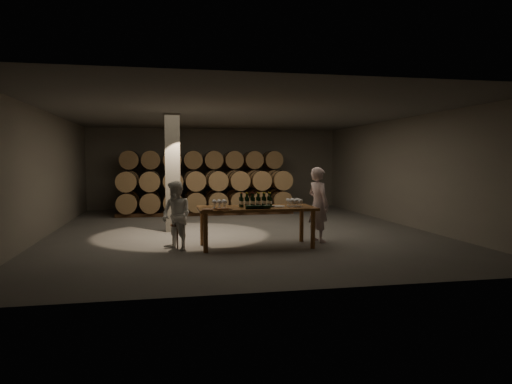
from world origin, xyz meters
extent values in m
plane|color=#595653|center=(0.00, 0.00, 0.00)|extent=(12.00, 12.00, 0.00)
plane|color=#605E59|center=(0.00, 0.00, 3.20)|extent=(12.00, 12.00, 0.00)
plane|color=slate|center=(0.00, 6.00, 1.60)|extent=(10.00, 0.00, 10.00)
plane|color=slate|center=(0.00, -6.00, 1.60)|extent=(10.00, 0.00, 10.00)
plane|color=slate|center=(-5.00, 0.00, 1.60)|extent=(0.00, 12.00, 12.00)
plane|color=slate|center=(5.00, 0.00, 1.60)|extent=(0.00, 12.00, 12.00)
cube|color=gray|center=(-1.80, 0.20, 1.60)|extent=(0.40, 0.40, 3.20)
cylinder|color=brown|center=(-1.18, -2.93, 0.42)|extent=(0.10, 0.10, 0.84)
cylinder|color=brown|center=(1.18, -2.93, 0.42)|extent=(0.10, 0.10, 0.84)
cylinder|color=brown|center=(-1.18, -2.07, 0.42)|extent=(0.10, 0.10, 0.84)
cylinder|color=brown|center=(1.18, -2.07, 0.42)|extent=(0.10, 0.10, 0.84)
cube|color=brown|center=(0.00, -2.50, 0.87)|extent=(2.60, 1.10, 0.06)
cube|color=#54361D|center=(-0.57, 4.90, 0.06)|extent=(6.26, 0.10, 0.12)
cube|color=#54361D|center=(-0.57, 5.50, 0.06)|extent=(6.26, 0.10, 0.12)
cylinder|color=#9B7046|center=(-3.30, 5.20, 0.47)|extent=(0.70, 0.95, 0.70)
cylinder|color=black|center=(-3.30, 4.94, 0.47)|extent=(0.73, 0.04, 0.73)
cylinder|color=black|center=(-3.30, 5.46, 0.47)|extent=(0.73, 0.04, 0.73)
cylinder|color=#9B7046|center=(-2.52, 5.20, 0.47)|extent=(0.70, 0.95, 0.70)
cylinder|color=black|center=(-2.52, 4.94, 0.47)|extent=(0.73, 0.04, 0.73)
cylinder|color=black|center=(-2.52, 5.46, 0.47)|extent=(0.73, 0.04, 0.73)
cylinder|color=#9B7046|center=(-1.74, 5.20, 0.47)|extent=(0.70, 0.95, 0.70)
cylinder|color=black|center=(-1.74, 4.94, 0.47)|extent=(0.73, 0.04, 0.73)
cylinder|color=black|center=(-1.74, 5.46, 0.47)|extent=(0.73, 0.04, 0.73)
cylinder|color=#9B7046|center=(-0.96, 5.20, 0.47)|extent=(0.70, 0.95, 0.70)
cylinder|color=black|center=(-0.96, 4.94, 0.47)|extent=(0.73, 0.04, 0.73)
cylinder|color=black|center=(-0.96, 5.46, 0.47)|extent=(0.73, 0.04, 0.73)
cylinder|color=#9B7046|center=(-0.18, 5.20, 0.47)|extent=(0.70, 0.95, 0.70)
cylinder|color=black|center=(-0.18, 4.94, 0.47)|extent=(0.73, 0.04, 0.73)
cylinder|color=black|center=(-0.18, 5.46, 0.47)|extent=(0.73, 0.04, 0.73)
cylinder|color=#9B7046|center=(0.60, 5.20, 0.47)|extent=(0.70, 0.95, 0.70)
cylinder|color=black|center=(0.60, 4.94, 0.47)|extent=(0.73, 0.04, 0.73)
cylinder|color=black|center=(0.60, 5.46, 0.47)|extent=(0.73, 0.04, 0.73)
cylinder|color=#9B7046|center=(1.38, 5.20, 0.47)|extent=(0.70, 0.95, 0.70)
cylinder|color=black|center=(1.38, 4.94, 0.47)|extent=(0.73, 0.04, 0.73)
cylinder|color=black|center=(1.38, 5.46, 0.47)|extent=(0.73, 0.04, 0.73)
cylinder|color=#9B7046|center=(2.16, 5.20, 0.47)|extent=(0.70, 0.95, 0.70)
cylinder|color=black|center=(2.16, 4.94, 0.47)|extent=(0.73, 0.04, 0.73)
cylinder|color=black|center=(2.16, 5.46, 0.47)|extent=(0.73, 0.04, 0.73)
cylinder|color=#9B7046|center=(-3.30, 5.20, 1.21)|extent=(0.70, 0.95, 0.70)
cylinder|color=black|center=(-3.30, 4.94, 1.21)|extent=(0.73, 0.04, 0.73)
cylinder|color=black|center=(-3.30, 5.46, 1.21)|extent=(0.73, 0.04, 0.73)
cylinder|color=#9B7046|center=(-2.52, 5.20, 1.21)|extent=(0.70, 0.95, 0.70)
cylinder|color=black|center=(-2.52, 4.94, 1.21)|extent=(0.73, 0.04, 0.73)
cylinder|color=black|center=(-2.52, 5.46, 1.21)|extent=(0.73, 0.04, 0.73)
cylinder|color=#9B7046|center=(-1.74, 5.20, 1.21)|extent=(0.70, 0.95, 0.70)
cylinder|color=black|center=(-1.74, 4.94, 1.21)|extent=(0.73, 0.04, 0.73)
cylinder|color=black|center=(-1.74, 5.46, 1.21)|extent=(0.73, 0.04, 0.73)
cylinder|color=#9B7046|center=(-0.96, 5.20, 1.21)|extent=(0.70, 0.95, 0.70)
cylinder|color=black|center=(-0.96, 4.94, 1.21)|extent=(0.73, 0.04, 0.73)
cylinder|color=black|center=(-0.96, 5.46, 1.21)|extent=(0.73, 0.04, 0.73)
cylinder|color=#9B7046|center=(-0.18, 5.20, 1.21)|extent=(0.70, 0.95, 0.70)
cylinder|color=black|center=(-0.18, 4.94, 1.21)|extent=(0.73, 0.04, 0.73)
cylinder|color=black|center=(-0.18, 5.46, 1.21)|extent=(0.73, 0.04, 0.73)
cylinder|color=#9B7046|center=(0.60, 5.20, 1.21)|extent=(0.70, 0.95, 0.70)
cylinder|color=black|center=(0.60, 4.94, 1.21)|extent=(0.73, 0.04, 0.73)
cylinder|color=black|center=(0.60, 5.46, 1.21)|extent=(0.73, 0.04, 0.73)
cylinder|color=#9B7046|center=(1.38, 5.20, 1.21)|extent=(0.70, 0.95, 0.70)
cylinder|color=black|center=(1.38, 4.94, 1.21)|extent=(0.73, 0.04, 0.73)
cylinder|color=black|center=(1.38, 5.46, 1.21)|extent=(0.73, 0.04, 0.73)
cylinder|color=#9B7046|center=(2.16, 5.20, 1.21)|extent=(0.70, 0.95, 0.70)
cylinder|color=black|center=(2.16, 4.94, 1.21)|extent=(0.73, 0.04, 0.73)
cylinder|color=black|center=(2.16, 5.46, 1.21)|extent=(0.73, 0.04, 0.73)
cylinder|color=#9B7046|center=(-3.30, 5.20, 1.95)|extent=(0.70, 0.95, 0.70)
cylinder|color=black|center=(-3.30, 4.94, 1.95)|extent=(0.73, 0.04, 0.73)
cylinder|color=black|center=(-3.30, 5.46, 1.95)|extent=(0.73, 0.04, 0.73)
cylinder|color=#9B7046|center=(-2.52, 5.20, 1.95)|extent=(0.70, 0.95, 0.70)
cylinder|color=black|center=(-2.52, 4.94, 1.95)|extent=(0.73, 0.04, 0.73)
cylinder|color=black|center=(-2.52, 5.46, 1.95)|extent=(0.73, 0.04, 0.73)
cylinder|color=#9B7046|center=(-1.74, 5.20, 1.95)|extent=(0.70, 0.95, 0.70)
cylinder|color=black|center=(-1.74, 4.94, 1.95)|extent=(0.73, 0.04, 0.73)
cylinder|color=black|center=(-1.74, 5.46, 1.95)|extent=(0.73, 0.04, 0.73)
cylinder|color=#9B7046|center=(-0.96, 5.20, 1.95)|extent=(0.70, 0.95, 0.70)
cylinder|color=black|center=(-0.96, 4.94, 1.95)|extent=(0.73, 0.04, 0.73)
cylinder|color=black|center=(-0.96, 5.46, 1.95)|extent=(0.73, 0.04, 0.73)
cylinder|color=#9B7046|center=(-0.18, 5.20, 1.95)|extent=(0.70, 0.95, 0.70)
cylinder|color=black|center=(-0.18, 4.94, 1.95)|extent=(0.73, 0.04, 0.73)
cylinder|color=black|center=(-0.18, 5.46, 1.95)|extent=(0.73, 0.04, 0.73)
cylinder|color=#9B7046|center=(0.60, 5.20, 1.95)|extent=(0.70, 0.95, 0.70)
cylinder|color=black|center=(0.60, 4.94, 1.95)|extent=(0.73, 0.04, 0.73)
cylinder|color=black|center=(0.60, 5.46, 1.95)|extent=(0.73, 0.04, 0.73)
cylinder|color=#9B7046|center=(1.38, 5.20, 1.95)|extent=(0.70, 0.95, 0.70)
cylinder|color=black|center=(1.38, 4.94, 1.95)|extent=(0.73, 0.04, 0.73)
cylinder|color=black|center=(1.38, 5.46, 1.95)|extent=(0.73, 0.04, 0.73)
cylinder|color=#9B7046|center=(2.16, 5.20, 1.95)|extent=(0.70, 0.95, 0.70)
cylinder|color=black|center=(2.16, 4.94, 1.95)|extent=(0.73, 0.04, 0.73)
cylinder|color=black|center=(2.16, 5.46, 1.95)|extent=(0.73, 0.04, 0.73)
cube|color=#54361D|center=(-0.57, 3.50, 0.06)|extent=(6.26, 0.10, 0.12)
cube|color=#54361D|center=(-0.57, 4.10, 0.06)|extent=(6.26, 0.10, 0.12)
cylinder|color=#9B7046|center=(-3.30, 3.80, 0.47)|extent=(0.70, 0.95, 0.70)
cylinder|color=black|center=(-3.30, 3.54, 0.47)|extent=(0.73, 0.04, 0.73)
cylinder|color=black|center=(-3.30, 4.06, 0.47)|extent=(0.73, 0.04, 0.73)
cylinder|color=#9B7046|center=(-2.52, 3.80, 0.47)|extent=(0.70, 0.95, 0.70)
cylinder|color=black|center=(-2.52, 3.54, 0.47)|extent=(0.73, 0.04, 0.73)
cylinder|color=black|center=(-2.52, 4.06, 0.47)|extent=(0.73, 0.04, 0.73)
cylinder|color=#9B7046|center=(-1.74, 3.80, 0.47)|extent=(0.70, 0.95, 0.70)
cylinder|color=black|center=(-1.74, 3.54, 0.47)|extent=(0.73, 0.04, 0.73)
cylinder|color=black|center=(-1.74, 4.06, 0.47)|extent=(0.73, 0.04, 0.73)
cylinder|color=#9B7046|center=(-0.96, 3.80, 0.47)|extent=(0.70, 0.95, 0.70)
cylinder|color=black|center=(-0.96, 3.54, 0.47)|extent=(0.73, 0.04, 0.73)
cylinder|color=black|center=(-0.96, 4.06, 0.47)|extent=(0.73, 0.04, 0.73)
cylinder|color=#9B7046|center=(-0.18, 3.80, 0.47)|extent=(0.70, 0.95, 0.70)
cylinder|color=black|center=(-0.18, 3.54, 0.47)|extent=(0.73, 0.04, 0.73)
cylinder|color=black|center=(-0.18, 4.06, 0.47)|extent=(0.73, 0.04, 0.73)
cylinder|color=#9B7046|center=(0.60, 3.80, 0.47)|extent=(0.70, 0.95, 0.70)
cylinder|color=black|center=(0.60, 3.54, 0.47)|extent=(0.73, 0.04, 0.73)
cylinder|color=black|center=(0.60, 4.06, 0.47)|extent=(0.73, 0.04, 0.73)
cylinder|color=#9B7046|center=(1.38, 3.80, 0.47)|extent=(0.70, 0.95, 0.70)
cylinder|color=black|center=(1.38, 3.54, 0.47)|extent=(0.73, 0.04, 0.73)
cylinder|color=black|center=(1.38, 4.06, 0.47)|extent=(0.73, 0.04, 0.73)
cylinder|color=#9B7046|center=(2.16, 3.80, 0.47)|extent=(0.70, 0.95, 0.70)
cylinder|color=black|center=(2.16, 3.54, 0.47)|extent=(0.73, 0.04, 0.73)
cylinder|color=black|center=(2.16, 4.06, 0.47)|extent=(0.73, 0.04, 0.73)
cylinder|color=#9B7046|center=(-3.30, 3.80, 1.21)|extent=(0.70, 0.95, 0.70)
cylinder|color=black|center=(-3.30, 3.54, 1.21)|extent=(0.73, 0.04, 0.73)
cylinder|color=black|center=(-3.30, 4.06, 1.21)|extent=(0.73, 0.04, 0.73)
cylinder|color=#9B7046|center=(-2.52, 3.80, 1.21)|extent=(0.70, 0.95, 0.70)
cylinder|color=black|center=(-2.52, 3.54, 1.21)|extent=(0.73, 0.04, 0.73)
cylinder|color=black|center=(-2.52, 4.06, 1.21)|extent=(0.73, 0.04, 0.73)
cylinder|color=#9B7046|center=(-1.74, 3.80, 1.21)|extent=(0.70, 0.95, 0.70)
cylinder|color=black|center=(-1.74, 3.54, 1.21)|extent=(0.73, 0.04, 0.73)
cylinder|color=black|center=(-1.74, 4.06, 1.21)|extent=(0.73, 0.04, 0.73)
cylinder|color=#9B7046|center=(-0.96, 3.80, 1.21)|extent=(0.70, 0.95, 0.70)
cylinder|color=black|center=(-0.96, 3.54, 1.21)|extent=(0.73, 0.04, 0.73)
cylinder|color=black|center=(-0.96, 4.06, 1.21)|extent=(0.73, 0.04, 0.73)
cylinder|color=#9B7046|center=(-0.18, 3.80, 1.21)|extent=(0.70, 0.95, 0.70)
cylinder|color=black|center=(-0.18, 3.54, 1.21)|extent=(0.73, 0.04, 0.73)
cylinder|color=black|center=(-0.18, 4.06, 1.21)|extent=(0.73, 0.04, 0.73)
cylinder|color=#9B7046|center=(0.60, 3.80, 1.21)|extent=(0.70, 0.95, 0.70)
cylinder|color=black|center=(0.60, 3.54, 1.21)|extent=(0.73, 0.04, 0.73)
cylinder|color=black|center=(0.60, 4.06, 1.21)|extent=(0.73, 0.04, 0.73)
cylinder|color=#9B7046|center=(1.38, 3.80, 1.21)|extent=(0.70, 0.95, 0.70)
cylinder|color=black|center=(1.38, 3.54, 1.21)|extent=(0.73, 0.04, 0.73)
cylinder|color=black|center=(1.38, 4.06, 1.21)|extent=(0.73, 0.04, 0.73)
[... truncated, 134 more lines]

